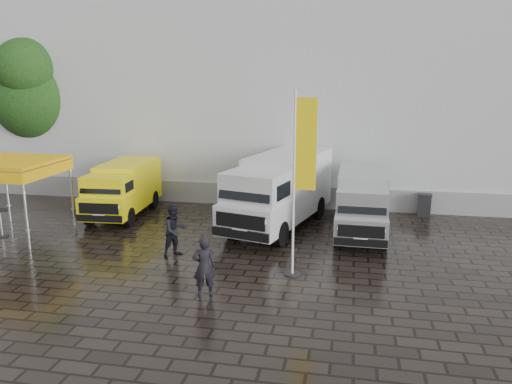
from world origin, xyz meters
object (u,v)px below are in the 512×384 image
at_px(van_silver, 362,204).
at_px(wheelie_bin, 424,205).
at_px(van_yellow, 123,190).
at_px(canopy_tent, 11,165).
at_px(van_white, 279,193).
at_px(cocktail_table, 1,223).
at_px(person_front, 204,267).
at_px(flagpole, 300,174).
at_px(person_tent, 175,230).

bearing_deg(van_silver, wheelie_bin, 49.67).
height_order(van_yellow, canopy_tent, canopy_tent).
distance_m(van_white, van_silver, 3.20).
bearing_deg(van_yellow, wheelie_bin, 7.24).
bearing_deg(cocktail_table, person_front, -21.82).
bearing_deg(flagpole, cocktail_table, 171.77).
height_order(van_white, cocktail_table, van_white).
height_order(cocktail_table, person_tent, person_tent).
distance_m(van_silver, wheelie_bin, 4.16).
distance_m(van_yellow, wheelie_bin, 12.94).
relative_size(van_yellow, person_front, 2.84).
xyz_separation_m(van_silver, canopy_tent, (-12.76, -2.59, 1.52)).
bearing_deg(van_silver, canopy_tent, -167.58).
bearing_deg(wheelie_bin, cocktail_table, -151.22).
bearing_deg(cocktail_table, flagpole, -8.23).
bearing_deg(canopy_tent, van_yellow, 49.60).
height_order(cocktail_table, person_front, person_front).
bearing_deg(van_silver, person_tent, -148.33).
distance_m(person_front, person_tent, 3.41).
xyz_separation_m(van_yellow, person_front, (5.74, -7.16, -0.26)).
relative_size(canopy_tent, wheelie_bin, 3.22).
xyz_separation_m(van_yellow, person_tent, (3.88, -4.30, -0.24)).
bearing_deg(van_silver, cocktail_table, -166.66).
height_order(flagpole, person_tent, flagpole).
distance_m(van_white, cocktail_table, 10.54).
height_order(flagpole, wheelie_bin, flagpole).
distance_m(wheelie_bin, person_tent, 11.09).
xyz_separation_m(van_white, person_tent, (-2.92, -3.86, -0.54)).
relative_size(van_silver, wheelie_bin, 5.54).
bearing_deg(person_front, van_yellow, -71.57).
xyz_separation_m(van_silver, flagpole, (-1.88, -4.53, 1.95)).
distance_m(flagpole, person_front, 3.81).
bearing_deg(person_front, cocktail_table, -42.12).
relative_size(van_silver, flagpole, 0.97).
height_order(canopy_tent, cocktail_table, canopy_tent).
bearing_deg(flagpole, person_front, -140.38).
distance_m(van_yellow, cocktail_table, 4.85).
bearing_deg(flagpole, wheelie_bin, 58.91).
height_order(flagpole, cocktail_table, flagpole).
bearing_deg(flagpole, van_silver, 67.44).
height_order(van_silver, person_front, van_silver).
height_order(van_white, canopy_tent, canopy_tent).
relative_size(van_white, cocktail_table, 6.41).
relative_size(van_silver, person_front, 3.16).
bearing_deg(van_white, canopy_tent, -148.54).
distance_m(van_yellow, van_silver, 10.01).
bearing_deg(canopy_tent, cocktail_table, -145.26).
xyz_separation_m(canopy_tent, person_front, (8.52, -3.90, -1.83)).
bearing_deg(flagpole, person_tent, 167.83).
bearing_deg(person_front, wheelie_bin, -146.29).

